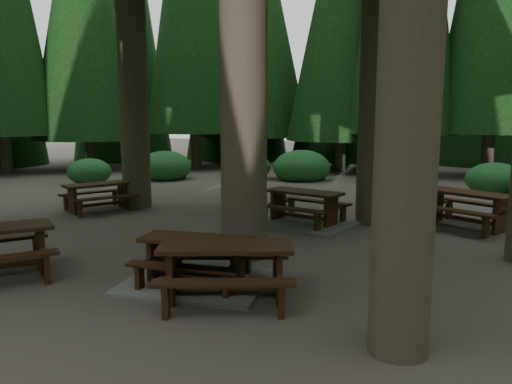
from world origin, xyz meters
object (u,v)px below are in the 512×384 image
at_px(picnic_table_d, 467,204).
at_px(picnic_table_f, 225,263).
at_px(picnic_table_b, 98,193).
at_px(picnic_table_c, 304,212).
at_px(picnic_table_a, 196,268).

xyz_separation_m(picnic_table_d, picnic_table_f, (-2.94, -6.42, -0.03)).
relative_size(picnic_table_b, picnic_table_c, 0.81).
xyz_separation_m(picnic_table_a, picnic_table_c, (0.10, 4.81, 0.03)).
relative_size(picnic_table_b, picnic_table_f, 0.95).
relative_size(picnic_table_c, picnic_table_d, 1.11).
bearing_deg(picnic_table_b, picnic_table_d, -50.32).
xyz_separation_m(picnic_table_b, picnic_table_c, (5.67, 0.77, -0.23)).
distance_m(picnic_table_b, picnic_table_c, 5.73).
relative_size(picnic_table_b, picnic_table_d, 0.90).
bearing_deg(picnic_table_c, picnic_table_f, -70.85).
relative_size(picnic_table_a, picnic_table_c, 0.90).
bearing_deg(picnic_table_c, picnic_table_b, -160.19).
bearing_deg(picnic_table_a, picnic_table_b, 134.34).
height_order(picnic_table_a, picnic_table_c, picnic_table_c).
distance_m(picnic_table_a, picnic_table_d, 7.03).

